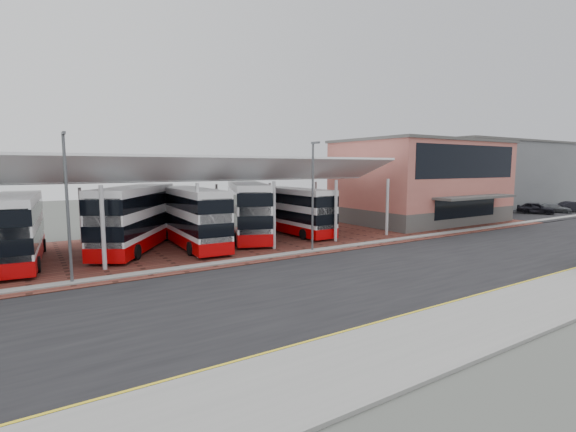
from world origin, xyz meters
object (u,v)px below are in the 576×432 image
(terminal, at_px, (421,181))
(bus_2, at_px, (136,218))
(bus_3, at_px, (193,218))
(carpark_car_b, at_px, (554,208))
(carpark_car_c, at_px, (573,207))
(bus_5, at_px, (294,211))
(bus_1, at_px, (17,230))
(carpark_car_a, at_px, (536,208))
(bus_4, at_px, (247,210))

(terminal, distance_m, bus_2, 31.95)
(bus_3, xyz_separation_m, carpark_car_b, (50.02, -3.24, -1.63))
(terminal, xyz_separation_m, carpark_car_c, (25.24, -5.30, -3.87))
(bus_2, bearing_deg, bus_3, 17.50)
(bus_3, relative_size, carpark_car_c, 2.60)
(terminal, xyz_separation_m, bus_5, (-17.65, -0.04, -2.49))
(bus_1, xyz_separation_m, bus_5, (21.75, 0.58, -0.09))
(terminal, distance_m, bus_3, 27.93)
(bus_2, height_order, carpark_car_a, bus_2)
(carpark_car_a, bearing_deg, bus_5, 148.55)
(bus_1, relative_size, carpark_car_a, 2.45)
(bus_1, bearing_deg, bus_2, 10.24)
(bus_5, bearing_deg, carpark_car_a, -5.69)
(bus_1, relative_size, bus_5, 1.06)
(terminal, bearing_deg, bus_1, -179.11)
(bus_4, xyz_separation_m, carpark_car_c, (47.59, -5.58, -1.67))
(bus_4, relative_size, bus_5, 1.15)
(bus_3, distance_m, carpark_car_a, 46.25)
(bus_3, height_order, bus_4, bus_4)
(bus_3, distance_m, bus_5, 10.21)
(bus_2, xyz_separation_m, bus_3, (4.06, -1.08, -0.11))
(bus_1, relative_size, bus_4, 0.92)
(terminal, height_order, bus_5, terminal)
(bus_2, xyz_separation_m, carpark_car_b, (54.08, -4.32, -1.74))
(bus_1, bearing_deg, bus_5, 6.36)
(bus_3, xyz_separation_m, bus_4, (5.46, 1.26, 0.14))
(bus_1, xyz_separation_m, bus_2, (7.52, 0.71, 0.16))
(bus_1, xyz_separation_m, carpark_car_b, (61.60, -3.60, -1.57))
(bus_2, distance_m, bus_3, 4.20)
(terminal, relative_size, bus_3, 1.65)
(bus_2, xyz_separation_m, bus_5, (14.22, -0.14, -0.26))
(carpark_car_c, bearing_deg, bus_1, 116.48)
(terminal, xyz_separation_m, bus_3, (-27.81, -0.98, -2.34))
(carpark_car_b, xyz_separation_m, carpark_car_c, (3.03, -1.08, 0.10))
(terminal, height_order, bus_4, terminal)
(bus_1, bearing_deg, carpark_car_c, 0.69)
(bus_1, height_order, bus_4, bus_4)
(bus_5, xyz_separation_m, carpark_car_a, (35.98, -3.73, -1.33))
(terminal, relative_size, carpark_car_a, 4.12)
(bus_5, height_order, carpark_car_c, bus_5)
(bus_5, bearing_deg, carpark_car_b, -5.75)
(bus_4, bearing_deg, carpark_car_c, 14.48)
(terminal, xyz_separation_m, carpark_car_a, (18.33, -3.77, -3.82))
(carpark_car_a, distance_m, carpark_car_c, 7.07)
(bus_2, height_order, bus_3, bus_2)
(bus_3, distance_m, bus_4, 5.60)
(terminal, relative_size, carpark_car_b, 4.39)
(bus_1, bearing_deg, terminal, 5.73)
(bus_3, height_order, carpark_car_b, bus_3)
(bus_1, height_order, bus_3, bus_3)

